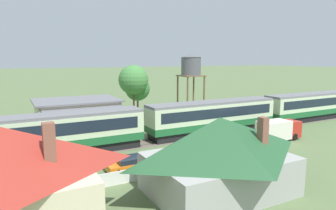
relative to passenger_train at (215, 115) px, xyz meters
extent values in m
plane|color=#566B42|center=(13.37, -0.11, -2.27)|extent=(600.00, 600.00, 0.00)
cube|color=#1E6033|center=(18.62, 0.00, -0.97)|extent=(17.57, 3.10, 0.80)
cube|color=beige|center=(18.62, 0.00, 0.48)|extent=(17.57, 3.10, 2.10)
cube|color=#192330|center=(18.62, 0.00, 0.58)|extent=(16.16, 3.14, 1.18)
cube|color=slate|center=(18.62, 0.00, 1.68)|extent=(17.57, 2.92, 0.30)
cube|color=black|center=(18.62, 0.00, -1.81)|extent=(16.86, 2.67, 0.88)
cylinder|color=black|center=(24.42, 0.72, -1.82)|extent=(0.90, 0.18, 0.90)
cylinder|color=black|center=(12.82, -0.72, -1.82)|extent=(0.90, 0.18, 0.90)
cylinder|color=black|center=(12.82, 0.72, -1.82)|extent=(0.90, 0.18, 0.90)
cube|color=#1E6033|center=(-0.27, 0.00, -0.97)|extent=(17.57, 3.10, 0.80)
cube|color=beige|center=(-0.27, 0.00, 0.48)|extent=(17.57, 3.10, 2.10)
cube|color=#192330|center=(-0.27, 0.00, 0.58)|extent=(16.16, 3.14, 1.18)
cube|color=slate|center=(-0.27, 0.00, 1.68)|extent=(17.57, 2.92, 0.30)
cube|color=black|center=(-0.27, 0.00, -1.81)|extent=(16.86, 2.67, 0.88)
cylinder|color=black|center=(5.53, -0.72, -1.82)|extent=(0.90, 0.18, 0.90)
cylinder|color=black|center=(5.53, 0.72, -1.82)|extent=(0.90, 0.18, 0.90)
cylinder|color=black|center=(-6.07, -0.72, -1.82)|extent=(0.90, 0.18, 0.90)
cylinder|color=black|center=(-6.07, 0.72, -1.82)|extent=(0.90, 0.18, 0.90)
cube|color=#1E6033|center=(-19.15, 0.00, -0.97)|extent=(17.57, 3.10, 0.80)
cube|color=beige|center=(-19.15, 0.00, 0.48)|extent=(17.57, 3.10, 2.10)
cube|color=#192330|center=(-19.15, 0.00, 0.58)|extent=(16.16, 3.14, 1.18)
cube|color=slate|center=(-19.15, 0.00, 1.68)|extent=(17.57, 2.92, 0.30)
cube|color=black|center=(-19.15, 0.00, -1.81)|extent=(16.86, 2.67, 0.88)
cylinder|color=black|center=(-13.36, -0.72, -1.82)|extent=(0.90, 0.18, 0.90)
cylinder|color=black|center=(-13.36, 0.72, -1.82)|extent=(0.90, 0.18, 0.90)
cube|color=#665B51|center=(-11.76, 0.00, -2.27)|extent=(148.18, 3.60, 0.01)
cube|color=#4C4238|center=(-11.76, -0.72, -2.25)|extent=(148.18, 0.12, 0.04)
cube|color=#4C4238|center=(-11.76, 0.72, -2.25)|extent=(148.18, 0.12, 0.04)
cube|color=beige|center=(-15.10, 9.17, -0.29)|extent=(9.62, 7.10, 3.97)
cube|color=slate|center=(-15.10, 9.17, 1.80)|extent=(10.39, 7.67, 0.20)
cube|color=slate|center=(-15.10, 4.82, 1.30)|extent=(9.24, 1.60, 0.16)
cylinder|color=brown|center=(-15.10, 4.22, -0.53)|extent=(0.14, 0.14, 3.49)
cylinder|color=brown|center=(5.87, 14.04, 0.95)|extent=(0.28, 0.28, 6.45)
cylinder|color=brown|center=(2.65, 14.04, 0.95)|extent=(0.28, 0.28, 6.45)
cylinder|color=brown|center=(5.87, 10.82, 0.95)|extent=(0.28, 0.28, 6.45)
cylinder|color=brown|center=(2.65, 10.82, 0.95)|extent=(0.28, 0.28, 6.45)
cube|color=brown|center=(4.26, 12.43, 4.26)|extent=(3.72, 3.72, 0.16)
cylinder|color=#56565B|center=(4.26, 12.43, 5.82)|extent=(3.25, 3.25, 2.96)
cone|color=#56565B|center=(4.26, 12.43, 7.54)|extent=(3.42, 3.42, 0.50)
cube|color=brown|center=(-21.06, -14.82, 2.79)|extent=(0.56, 0.56, 2.46)
cube|color=#9E9E99|center=(-10.02, -13.87, -0.93)|extent=(9.53, 6.70, 2.69)
pyramid|color=#23512D|center=(-10.02, -13.87, 1.75)|extent=(10.29, 7.23, 2.68)
cube|color=brown|center=(-7.35, -15.21, 1.89)|extent=(0.56, 0.56, 2.41)
cube|color=orange|center=(-13.98, -7.08, -1.81)|extent=(4.15, 1.92, 0.59)
cube|color=#192330|center=(-14.10, -7.08, -1.31)|extent=(2.08, 1.63, 0.42)
cylinder|color=black|center=(-12.71, -7.93, -1.96)|extent=(0.62, 0.20, 0.62)
cylinder|color=black|center=(-12.69, -6.26, -1.96)|extent=(0.62, 0.20, 0.62)
cylinder|color=black|center=(-15.27, -7.91, -1.96)|extent=(0.62, 0.20, 0.62)
cylinder|color=black|center=(-15.25, -6.23, -1.96)|extent=(0.62, 0.20, 0.62)
cube|color=black|center=(-21.02, -6.89, -1.78)|extent=(2.13, 4.14, 0.64)
cube|color=#192330|center=(-21.03, -7.01, -1.24)|extent=(1.74, 2.11, 0.44)
cylinder|color=black|center=(-20.10, -5.69, -1.96)|extent=(0.62, 0.20, 0.62)
cylinder|color=black|center=(-21.78, -5.59, -1.96)|extent=(0.62, 0.20, 0.62)
cylinder|color=black|center=(-20.26, -8.18, -1.96)|extent=(0.62, 0.20, 0.62)
cylinder|color=black|center=(-21.94, -8.08, -1.96)|extent=(0.62, 0.20, 0.62)
cube|color=#B2281E|center=(6.36, -6.21, -1.10)|extent=(1.62, 1.99, 1.92)
cube|color=#192330|center=(7.18, -6.21, -0.71)|extent=(0.03, 1.66, 0.84)
cube|color=silver|center=(3.65, -6.21, -0.99)|extent=(3.79, 2.08, 2.13)
cylinder|color=black|center=(6.09, -7.12, -1.87)|extent=(0.80, 0.26, 0.80)
cylinder|color=black|center=(6.09, -5.30, -1.87)|extent=(0.80, 0.26, 0.80)
cylinder|color=black|center=(2.84, -7.12, -1.87)|extent=(0.80, 0.26, 0.80)
cylinder|color=black|center=(2.84, -5.30, -1.87)|extent=(0.80, 0.26, 0.80)
cylinder|color=brown|center=(-4.61, 15.92, -0.04)|extent=(0.29, 0.29, 4.47)
sphere|color=#427F3D|center=(-4.61, 15.92, 3.65)|extent=(4.86, 4.86, 4.86)
cylinder|color=brown|center=(-3.17, 17.77, -0.77)|extent=(0.32, 0.32, 3.02)
sphere|color=#387538|center=(-3.17, 17.77, 2.02)|extent=(4.27, 4.27, 4.27)
camera|label=1|loc=(-22.56, -29.87, 7.04)|focal=32.00mm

